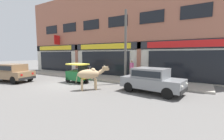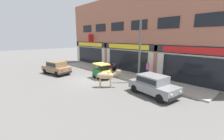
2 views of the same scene
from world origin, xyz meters
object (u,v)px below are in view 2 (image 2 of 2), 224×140
cow (107,76)px  auto_rickshaw (102,72)px  car_0 (56,67)px  motorcycle_0 (104,67)px  car_2 (153,84)px  motorcycle_1 (110,68)px  utility_pole (140,52)px  pedestrian (148,68)px

cow → auto_rickshaw: bearing=148.7°
car_0 → cow: bearing=8.5°
car_0 → motorcycle_0: bearing=61.7°
cow → car_2: (3.52, 1.35, -0.19)m
car_0 → auto_rickshaw: auto_rickshaw is taller
cow → motorcycle_0: size_ratio=0.96×
cow → motorcycle_1: 5.29m
car_2 → car_0: bearing=-167.3°
cow → auto_rickshaw: cow is taller
car_2 → motorcycle_1: size_ratio=2.07×
auto_rickshaw → utility_pole: bearing=24.9°
cow → pedestrian: (0.73, 4.80, 0.11)m
cow → pedestrian: size_ratio=1.09×
auto_rickshaw → car_0: bearing=-152.9°
motorcycle_0 → motorcycle_1: (1.09, -0.01, 0.00)m
car_2 → pedestrian: pedestrian is taller
utility_pole → motorcycle_0: bearing=172.9°
motorcycle_1 → pedestrian: pedestrian is taller
motorcycle_0 → motorcycle_1: 1.09m
car_2 → motorcycle_1: car_2 is taller
car_0 → motorcycle_1: bearing=52.7°
motorcycle_0 → pedestrian: bearing=10.8°
motorcycle_0 → utility_pole: size_ratio=0.33×
utility_pole → auto_rickshaw: bearing=-155.1°
cow → motorcycle_0: cow is taller
motorcycle_0 → car_2: bearing=-16.1°
car_0 → utility_pole: 9.56m
car_0 → motorcycle_0: 5.52m
car_2 → motorcycle_0: size_ratio=2.07×
car_0 → utility_pole: bearing=26.3°
cow → car_0: 7.49m
cow → motorcycle_1: (-3.70, 3.74, -0.49)m
car_2 → pedestrian: 4.45m
auto_rickshaw → motorcycle_0: bearing=136.3°
motorcycle_0 → pedestrian: 5.65m
cow → car_2: cow is taller
auto_rickshaw → motorcycle_1: auto_rickshaw is taller
pedestrian → utility_pole: size_ratio=0.29×
auto_rickshaw → motorcycle_1: (-1.31, 2.28, -0.14)m
car_2 → utility_pole: size_ratio=0.69×
cow → auto_rickshaw: size_ratio=0.85×
cow → motorcycle_0: bearing=142.0°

